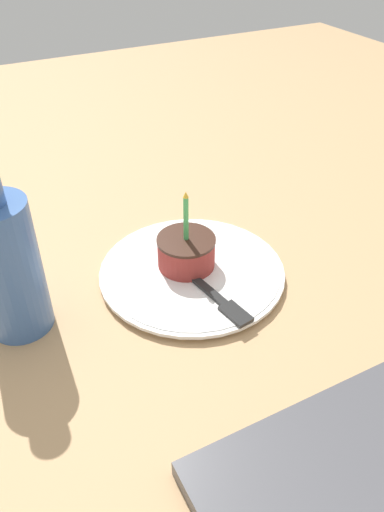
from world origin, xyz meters
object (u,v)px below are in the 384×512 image
at_px(fork, 209,291).
at_px(bottle, 6,263).
at_px(plate, 192,272).
at_px(cake_slice, 186,251).
at_px(marble_board, 358,489).

bearing_deg(fork, bottle, -16.73).
xyz_separation_m(plate, cake_slice, (0.00, -0.01, 0.03)).
height_order(cake_slice, fork, cake_slice).
distance_m(cake_slice, fork, 0.07).
distance_m(plate, fork, 0.06).
bearing_deg(marble_board, cake_slice, -91.25).
distance_m(fork, marble_board, 0.30).
distance_m(cake_slice, bottle, 0.25).
relative_size(cake_slice, marble_board, 0.41).
bearing_deg(cake_slice, bottle, -0.47).
bearing_deg(bottle, cake_slice, 179.53).
bearing_deg(cake_slice, fork, 89.80).
height_order(plate, bottle, bottle).
xyz_separation_m(plate, fork, (0.00, 0.06, 0.01)).
relative_size(plate, fork, 1.47).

